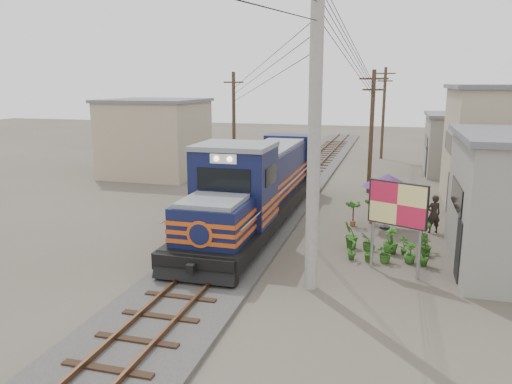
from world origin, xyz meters
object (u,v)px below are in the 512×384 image
(market_umbrella, at_px, (388,181))
(vendor, at_px, (434,214))
(billboard, at_px, (397,207))
(locomotive, at_px, (259,186))

(market_umbrella, bearing_deg, vendor, -3.31)
(billboard, height_order, vendor, billboard)
(locomotive, distance_m, market_umbrella, 5.64)
(billboard, xyz_separation_m, market_umbrella, (-0.40, 5.32, -0.16))
(billboard, bearing_deg, vendor, 97.34)
(locomotive, distance_m, vendor, 7.64)
(locomotive, xyz_separation_m, vendor, (7.57, 0.41, -0.88))
(locomotive, bearing_deg, billboard, -38.66)
(locomotive, relative_size, vendor, 9.49)
(vendor, bearing_deg, locomotive, -19.48)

